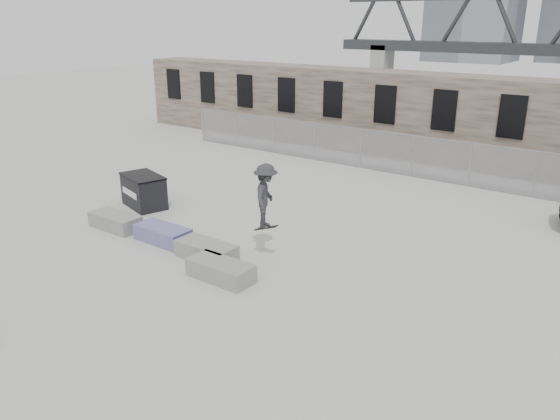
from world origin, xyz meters
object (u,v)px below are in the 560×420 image
at_px(planter_far_left, 115,221).
at_px(dumpster, 144,191).
at_px(planter_offset, 221,270).
at_px(skateboarder, 266,196).
at_px(planter_center_right, 206,250).
at_px(planter_center_left, 163,234).

distance_m(planter_far_left, dumpster, 2.51).
relative_size(planter_offset, skateboarder, 0.92).
bearing_deg(planter_center_right, planter_offset, -30.26).
bearing_deg(planter_far_left, planter_center_right, 0.03).
height_order(planter_center_right, dumpster, dumpster).
bearing_deg(planter_center_left, planter_center_right, -4.12).
xyz_separation_m(planter_far_left, dumpster, (-1.06, 2.24, 0.37)).
distance_m(planter_far_left, planter_offset, 5.86).
bearing_deg(planter_center_right, skateboarder, 37.62).
bearing_deg(dumpster, planter_far_left, -47.86).
height_order(planter_far_left, planter_center_left, same).
relative_size(planter_far_left, dumpster, 0.89).
height_order(planter_far_left, dumpster, dumpster).
height_order(planter_center_left, skateboarder, skateboarder).
distance_m(planter_center_left, skateboarder, 4.19).
relative_size(planter_center_right, dumpster, 0.89).
distance_m(planter_center_right, dumpster, 6.01).
distance_m(planter_far_left, planter_center_right, 4.49).
bearing_deg(planter_center_left, dumpster, 148.38).
xyz_separation_m(planter_center_right, dumpster, (-5.56, 2.24, 0.37)).
bearing_deg(planter_offset, planter_center_left, 165.16).
bearing_deg(skateboarder, dumpster, 54.34).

